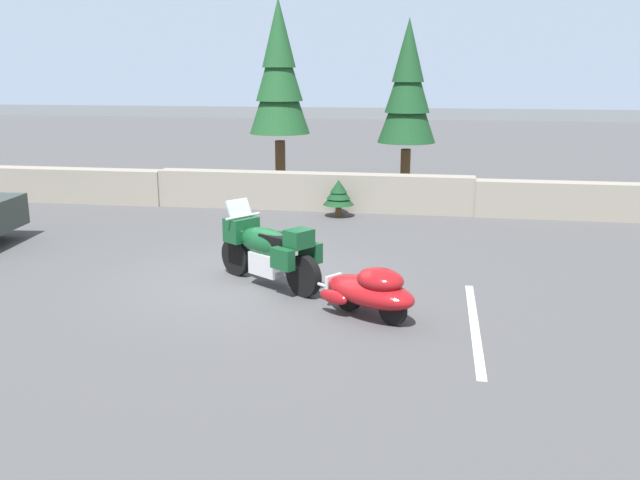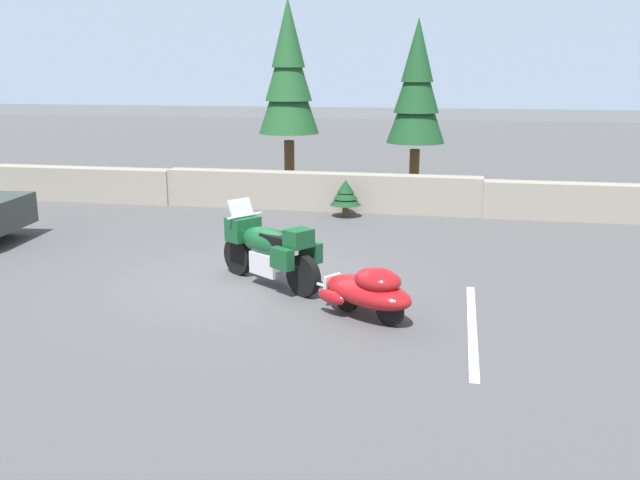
{
  "view_description": "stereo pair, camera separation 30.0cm",
  "coord_description": "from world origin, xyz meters",
  "px_view_note": "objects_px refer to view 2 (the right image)",
  "views": [
    {
      "loc": [
        3.04,
        -10.67,
        3.42
      ],
      "look_at": [
        1.3,
        -0.4,
        0.85
      ],
      "focal_mm": 38.55,
      "sensor_mm": 36.0,
      "label": 1
    },
    {
      "loc": [
        3.33,
        -10.61,
        3.42
      ],
      "look_at": [
        1.3,
        -0.4,
        0.85
      ],
      "focal_mm": 38.55,
      "sensor_mm": 36.0,
      "label": 2
    }
  ],
  "objects_px": {
    "touring_motorcycle": "(269,248)",
    "pine_tree_secondary": "(417,88)",
    "car_shaped_trailer": "(368,290)",
    "pine_tree_tall": "(288,74)"
  },
  "relations": [
    {
      "from": "car_shaped_trailer",
      "to": "pine_tree_secondary",
      "type": "distance_m",
      "value": 9.75
    },
    {
      "from": "touring_motorcycle",
      "to": "car_shaped_trailer",
      "type": "height_order",
      "value": "touring_motorcycle"
    },
    {
      "from": "car_shaped_trailer",
      "to": "pine_tree_tall",
      "type": "xyz_separation_m",
      "value": [
        -3.46,
        9.46,
        2.93
      ]
    },
    {
      "from": "car_shaped_trailer",
      "to": "pine_tree_tall",
      "type": "distance_m",
      "value": 10.49
    },
    {
      "from": "touring_motorcycle",
      "to": "pine_tree_secondary",
      "type": "distance_m",
      "value": 8.67
    },
    {
      "from": "car_shaped_trailer",
      "to": "pine_tree_secondary",
      "type": "bearing_deg",
      "value": 89.85
    },
    {
      "from": "touring_motorcycle",
      "to": "pine_tree_secondary",
      "type": "height_order",
      "value": "pine_tree_secondary"
    },
    {
      "from": "touring_motorcycle",
      "to": "car_shaped_trailer",
      "type": "bearing_deg",
      "value": -34.9
    },
    {
      "from": "car_shaped_trailer",
      "to": "pine_tree_tall",
      "type": "bearing_deg",
      "value": 110.09
    },
    {
      "from": "pine_tree_tall",
      "to": "pine_tree_secondary",
      "type": "distance_m",
      "value": 3.5
    }
  ]
}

